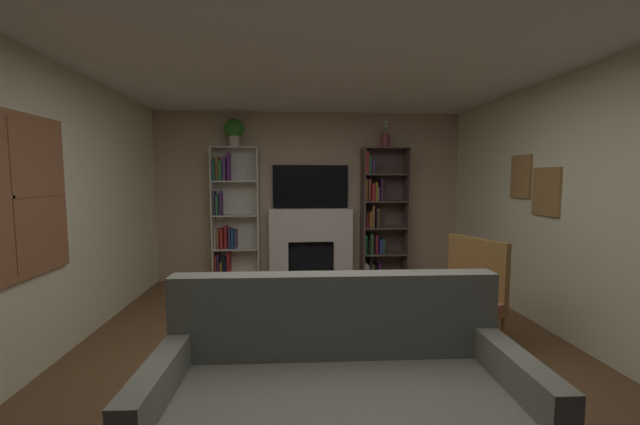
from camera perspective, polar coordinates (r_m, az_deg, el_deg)
ground_plane at (r=3.18m, az=1.94°, el=-24.19°), size 7.30×7.30×0.00m
wall_back_accent at (r=5.84m, az=-1.47°, el=2.44°), size 4.76×0.06×2.56m
wall_right_with_art at (r=3.85m, az=39.26°, el=-0.12°), size 0.09×6.21×2.56m
ceiling at (r=2.95m, az=2.11°, el=25.54°), size 4.76×6.21×0.06m
fireplace at (r=5.78m, az=-1.38°, el=-4.58°), size 1.36×0.51×1.10m
tv at (r=5.77m, az=-1.44°, el=3.94°), size 1.14×0.06×0.65m
bookshelf_left at (r=5.80m, az=-13.36°, el=-0.88°), size 0.69×0.26×2.02m
bookshelf_right at (r=5.86m, az=8.80°, el=-0.67°), size 0.69×0.34×2.02m
potted_plant at (r=5.74m, az=-12.90°, el=12.06°), size 0.28×0.28×0.41m
vase_with_flowers at (r=5.85m, az=9.85°, el=10.87°), size 0.13×0.13×0.41m
couch at (r=2.39m, az=2.95°, el=-26.68°), size 2.08×0.97×0.96m
armchair at (r=3.74m, az=20.40°, el=-11.56°), size 0.83×0.85×1.01m
coffee_table at (r=3.03m, az=0.97°, el=-18.92°), size 0.72×0.41×0.39m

